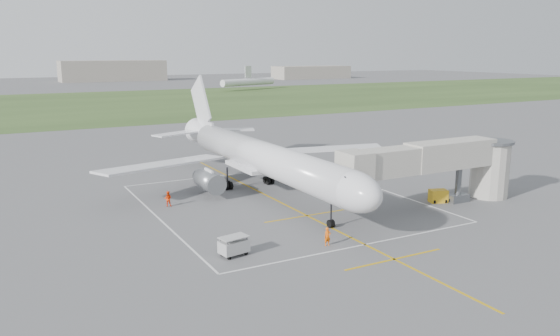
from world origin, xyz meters
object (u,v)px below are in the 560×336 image
jet_bridge (445,163)px  ramp_worker_wing (168,199)px  baggage_cart (234,246)px  gpu_unit (438,196)px  ramp_worker_nose (328,237)px  airliner (261,158)px

jet_bridge → ramp_worker_wing: jet_bridge is taller
baggage_cart → ramp_worker_wing: size_ratio=1.52×
gpu_unit → ramp_worker_nose: bearing=-142.9°
airliner → baggage_cart: size_ratio=17.92×
airliner → baggage_cart: airliner is taller
jet_bridge → baggage_cart: size_ratio=8.97×
ramp_worker_wing → jet_bridge: bearing=178.3°
gpu_unit → airliner: bearing=159.6°
airliner → gpu_unit: bearing=-40.0°
gpu_unit → baggage_cart: 27.61m
ramp_worker_nose → ramp_worker_wing: ramp_worker_wing is taller
airliner → ramp_worker_wing: (-11.77, -0.30, -3.54)m
gpu_unit → ramp_worker_wing: ramp_worker_wing is taller
baggage_cart → ramp_worker_nose: baggage_cart is taller
gpu_unit → jet_bridge: bearing=-82.9°
airliner → ramp_worker_nose: (-3.08, -19.35, -3.56)m
baggage_cart → ramp_worker_wing: (-0.41, 17.35, 0.00)m
baggage_cart → ramp_worker_nose: (8.28, -1.70, -0.02)m
baggage_cart → ramp_worker_wing: 17.35m
gpu_unit → ramp_worker_nose: 19.92m
jet_bridge → ramp_worker_nose: (-18.80, -5.09, -3.91)m
jet_bridge → baggage_cart: bearing=-172.9°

